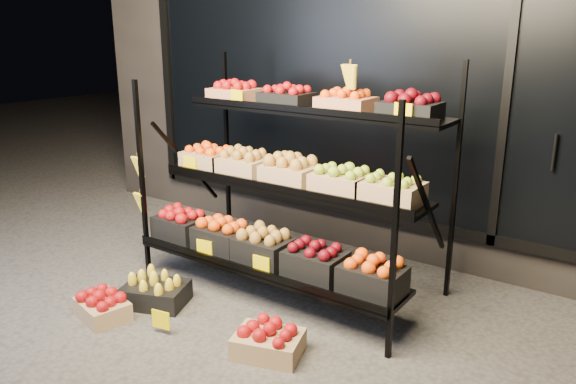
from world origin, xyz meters
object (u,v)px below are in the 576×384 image
Objects in this scene: floor_crate_midleft at (155,291)px; floor_crate_midright at (268,340)px; display_rack at (285,185)px; floor_crate_left at (102,305)px.

floor_crate_midright is at bearing -24.64° from floor_crate_midleft.
floor_crate_midright is (0.45, -0.80, -0.69)m from display_rack.
display_rack is 1.15m from floor_crate_midright.
floor_crate_left is (-0.72, -1.08, -0.70)m from display_rack.
floor_crate_left is 1.20m from floor_crate_midright.
floor_crate_midleft is at bearing 159.74° from floor_crate_midright.
floor_crate_midright is at bearing -60.85° from display_rack.
floor_crate_midleft reaches higher than floor_crate_midright.
floor_crate_left is 0.90× the size of floor_crate_midright.
floor_crate_left is 0.37m from floor_crate_midleft.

